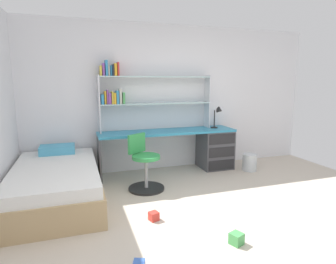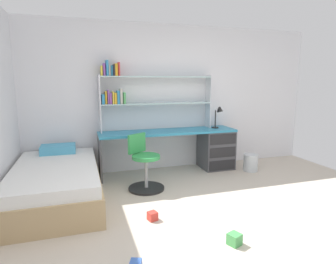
% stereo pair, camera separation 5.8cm
% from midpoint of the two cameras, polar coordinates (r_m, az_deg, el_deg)
% --- Properties ---
extents(ground_plane, '(5.67, 6.01, 0.02)m').
position_cam_midpoint_polar(ground_plane, '(3.09, 14.33, -20.31)').
color(ground_plane, beige).
extents(room_shell, '(5.67, 6.01, 2.50)m').
position_cam_midpoint_polar(room_shell, '(3.50, -13.50, 5.11)').
color(room_shell, silver).
rests_on(room_shell, ground_plane).
extents(desk, '(2.33, 0.53, 0.73)m').
position_cam_midpoint_polar(desk, '(5.05, 7.38, -2.84)').
color(desk, teal).
rests_on(desk, ground_plane).
extents(bookshelf_hutch, '(1.91, 0.22, 1.14)m').
position_cam_midpoint_polar(bookshelf_hutch, '(4.72, -5.26, 8.23)').
color(bookshelf_hutch, silver).
rests_on(bookshelf_hutch, desk).
extents(desk_lamp, '(0.20, 0.17, 0.38)m').
position_cam_midpoint_polar(desk_lamp, '(5.08, 10.69, 3.61)').
color(desk_lamp, black).
rests_on(desk_lamp, desk).
extents(swivel_chair, '(0.52, 0.52, 0.80)m').
position_cam_midpoint_polar(swivel_chair, '(4.12, -4.34, -7.20)').
color(swivel_chair, black).
rests_on(swivel_chair, ground_plane).
extents(bed_platform, '(1.09, 1.93, 0.59)m').
position_cam_midpoint_polar(bed_platform, '(4.01, -21.23, -9.54)').
color(bed_platform, tan).
rests_on(bed_platform, ground_plane).
extents(waste_bin, '(0.25, 0.25, 0.29)m').
position_cam_midpoint_polar(waste_bin, '(5.17, 16.64, -5.94)').
color(waste_bin, silver).
rests_on(waste_bin, ground_plane).
extents(toy_block_red_0, '(0.12, 0.12, 0.10)m').
position_cam_midpoint_polar(toy_block_red_0, '(3.32, -2.63, -16.58)').
color(toy_block_red_0, red).
rests_on(toy_block_red_0, ground_plane).
extents(toy_block_green_2, '(0.15, 0.15, 0.11)m').
position_cam_midpoint_polar(toy_block_green_2, '(2.96, 13.84, -20.26)').
color(toy_block_green_2, '#479E51').
rests_on(toy_block_green_2, ground_plane).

